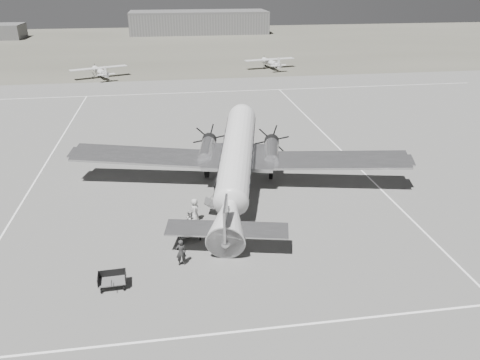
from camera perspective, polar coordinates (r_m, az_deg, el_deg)
name	(u,v)px	position (r m, az deg, el deg)	size (l,w,h in m)	color
ground	(247,207)	(37.43, 0.85, -3.27)	(260.00, 260.00, 0.00)	slate
taxi_line_near	(291,326)	(26.03, 6.20, -17.26)	(60.00, 0.15, 0.01)	white
taxi_line_right	(388,197)	(40.99, 17.64, -1.95)	(0.15, 80.00, 0.01)	white
taxi_line_left	(41,172)	(47.74, -23.14, 0.91)	(0.15, 60.00, 0.01)	white
taxi_line_horizon	(205,92)	(75.02, -4.31, 10.64)	(90.00, 0.15, 0.01)	white
grass_infield	(187,44)	(129.10, -6.44, 16.11)	(260.00, 90.00, 0.01)	#615F51
hangar_main	(199,22)	(153.83, -5.03, 18.63)	(42.00, 14.00, 6.60)	slate
dc3_airliner	(236,163)	(38.34, -0.46, 2.06)	(29.71, 20.62, 5.66)	silver
light_plane_left	(100,72)	(88.62, -16.71, 12.46)	(10.11, 8.21, 2.10)	silver
light_plane_right	(270,63)	(94.10, 3.73, 14.00)	(10.16, 8.24, 2.11)	silver
baggage_cart_near	(189,233)	(33.03, -6.19, -6.44)	(1.71, 1.21, 0.97)	#555555
baggage_cart_far	(112,281)	(29.18, -15.31, -11.77)	(1.70, 1.20, 0.96)	#555555
ground_crew	(181,252)	(30.16, -7.21, -8.74)	(0.67, 0.44, 1.83)	#2A2A2A
ramp_agent	(191,222)	(33.53, -5.99, -5.07)	(0.90, 0.70, 1.84)	#B3B3B1
passenger	(195,210)	(35.06, -5.53, -3.68)	(0.90, 0.59, 1.85)	#B6B6B3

